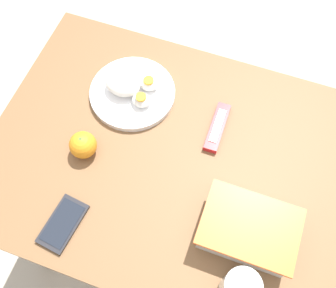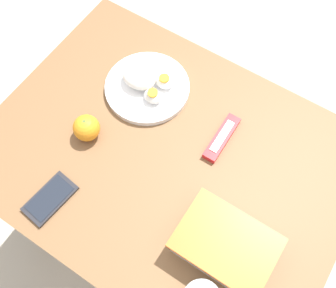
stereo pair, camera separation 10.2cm
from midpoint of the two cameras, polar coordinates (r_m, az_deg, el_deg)
ground_plane at (r=1.74m, az=1.58°, el=-11.98°), size 10.00×10.00×0.00m
table at (r=1.12m, az=2.40°, el=-3.98°), size 0.96×0.73×0.74m
food_container at (r=0.94m, az=11.36°, el=-14.66°), size 0.22×0.16×0.08m
orange_fruit at (r=1.04m, az=-9.05°, el=2.05°), size 0.07×0.07×0.07m
rice_plate at (r=1.12m, az=-0.56°, el=8.33°), size 0.24×0.24×0.07m
candy_bar at (r=1.06m, az=10.52°, el=0.62°), size 0.04×0.15×0.02m
cell_phone at (r=1.01m, az=-14.03°, el=-8.01°), size 0.09×0.14×0.01m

